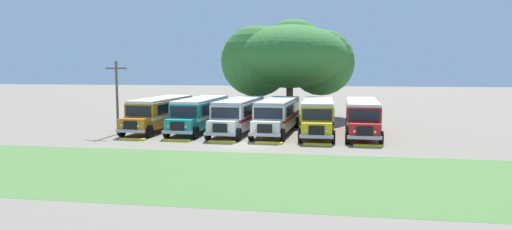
{
  "coord_description": "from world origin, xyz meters",
  "views": [
    {
      "loc": [
        6.15,
        -31.92,
        5.45
      ],
      "look_at": [
        0.0,
        5.19,
        1.6
      ],
      "focal_mm": 32.04,
      "sensor_mm": 36.0,
      "label": 1
    }
  ],
  "objects_px": {
    "parked_bus_slot_0": "(161,112)",
    "parked_bus_slot_3": "(278,114)",
    "broad_shade_tree": "(290,58)",
    "parked_bus_slot_5": "(362,116)",
    "utility_pole": "(117,95)",
    "parked_bus_slot_4": "(318,115)",
    "parked_bus_slot_2": "(239,114)",
    "parked_bus_slot_1": "(200,112)"
  },
  "relations": [
    {
      "from": "parked_bus_slot_4",
      "to": "parked_bus_slot_0",
      "type": "bearing_deg",
      "value": -93.09
    },
    {
      "from": "parked_bus_slot_0",
      "to": "parked_bus_slot_2",
      "type": "bearing_deg",
      "value": 88.93
    },
    {
      "from": "parked_bus_slot_2",
      "to": "parked_bus_slot_3",
      "type": "distance_m",
      "value": 3.33
    },
    {
      "from": "parked_bus_slot_1",
      "to": "parked_bus_slot_2",
      "type": "height_order",
      "value": "same"
    },
    {
      "from": "parked_bus_slot_2",
      "to": "utility_pole",
      "type": "distance_m",
      "value": 10.24
    },
    {
      "from": "parked_bus_slot_1",
      "to": "parked_bus_slot_2",
      "type": "relative_size",
      "value": 1.0
    },
    {
      "from": "utility_pole",
      "to": "parked_bus_slot_4",
      "type": "bearing_deg",
      "value": 10.03
    },
    {
      "from": "parked_bus_slot_1",
      "to": "utility_pole",
      "type": "bearing_deg",
      "value": -58.9
    },
    {
      "from": "parked_bus_slot_3",
      "to": "parked_bus_slot_2",
      "type": "bearing_deg",
      "value": -83.19
    },
    {
      "from": "parked_bus_slot_3",
      "to": "parked_bus_slot_5",
      "type": "height_order",
      "value": "same"
    },
    {
      "from": "parked_bus_slot_0",
      "to": "parked_bus_slot_3",
      "type": "xyz_separation_m",
      "value": [
        10.57,
        -0.25,
        0.0
      ]
    },
    {
      "from": "parked_bus_slot_3",
      "to": "parked_bus_slot_5",
      "type": "distance_m",
      "value": 7.01
    },
    {
      "from": "parked_bus_slot_1",
      "to": "parked_bus_slot_4",
      "type": "height_order",
      "value": "same"
    },
    {
      "from": "broad_shade_tree",
      "to": "parked_bus_slot_5",
      "type": "bearing_deg",
      "value": -61.19
    },
    {
      "from": "broad_shade_tree",
      "to": "parked_bus_slot_4",
      "type": "bearing_deg",
      "value": -74.75
    },
    {
      "from": "parked_bus_slot_4",
      "to": "parked_bus_slot_5",
      "type": "distance_m",
      "value": 3.61
    },
    {
      "from": "parked_bus_slot_0",
      "to": "broad_shade_tree",
      "type": "height_order",
      "value": "broad_shade_tree"
    },
    {
      "from": "parked_bus_slot_0",
      "to": "parked_bus_slot_1",
      "type": "xyz_separation_m",
      "value": [
        3.69,
        0.01,
        0.0
      ]
    },
    {
      "from": "parked_bus_slot_1",
      "to": "utility_pole",
      "type": "height_order",
      "value": "utility_pole"
    },
    {
      "from": "parked_bus_slot_1",
      "to": "parked_bus_slot_3",
      "type": "height_order",
      "value": "same"
    },
    {
      "from": "utility_pole",
      "to": "parked_bus_slot_5",
      "type": "bearing_deg",
      "value": 8.55
    },
    {
      "from": "parked_bus_slot_1",
      "to": "broad_shade_tree",
      "type": "height_order",
      "value": "broad_shade_tree"
    },
    {
      "from": "parked_bus_slot_3",
      "to": "parked_bus_slot_4",
      "type": "distance_m",
      "value": 3.41
    },
    {
      "from": "parked_bus_slot_4",
      "to": "utility_pole",
      "type": "xyz_separation_m",
      "value": [
        -16.37,
        -2.9,
        1.68
      ]
    },
    {
      "from": "parked_bus_slot_3",
      "to": "broad_shade_tree",
      "type": "distance_m",
      "value": 13.89
    },
    {
      "from": "utility_pole",
      "to": "broad_shade_tree",
      "type": "bearing_deg",
      "value": 51.66
    },
    {
      "from": "parked_bus_slot_0",
      "to": "parked_bus_slot_5",
      "type": "xyz_separation_m",
      "value": [
        17.57,
        -0.44,
        0.0
      ]
    },
    {
      "from": "parked_bus_slot_3",
      "to": "parked_bus_slot_5",
      "type": "relative_size",
      "value": 1.0
    },
    {
      "from": "parked_bus_slot_2",
      "to": "broad_shade_tree",
      "type": "distance_m",
      "value": 14.44
    },
    {
      "from": "parked_bus_slot_4",
      "to": "parked_bus_slot_5",
      "type": "bearing_deg",
      "value": 90.9
    },
    {
      "from": "parked_bus_slot_0",
      "to": "parked_bus_slot_5",
      "type": "relative_size",
      "value": 1.0
    },
    {
      "from": "parked_bus_slot_0",
      "to": "utility_pole",
      "type": "distance_m",
      "value": 4.53
    },
    {
      "from": "parked_bus_slot_0",
      "to": "parked_bus_slot_4",
      "type": "relative_size",
      "value": 1.0
    },
    {
      "from": "parked_bus_slot_2",
      "to": "broad_shade_tree",
      "type": "height_order",
      "value": "broad_shade_tree"
    },
    {
      "from": "utility_pole",
      "to": "parked_bus_slot_0",
      "type": "bearing_deg",
      "value": 55.03
    },
    {
      "from": "parked_bus_slot_3",
      "to": "broad_shade_tree",
      "type": "bearing_deg",
      "value": -176.08
    },
    {
      "from": "parked_bus_slot_0",
      "to": "broad_shade_tree",
      "type": "xyz_separation_m",
      "value": [
        10.35,
        12.69,
        5.06
      ]
    },
    {
      "from": "parked_bus_slot_2",
      "to": "parked_bus_slot_4",
      "type": "bearing_deg",
      "value": 92.05
    },
    {
      "from": "parked_bus_slot_1",
      "to": "utility_pole",
      "type": "relative_size",
      "value": 1.8
    },
    {
      "from": "parked_bus_slot_3",
      "to": "parked_bus_slot_4",
      "type": "xyz_separation_m",
      "value": [
        3.39,
        -0.3,
        0.0
      ]
    },
    {
      "from": "parked_bus_slot_5",
      "to": "broad_shade_tree",
      "type": "height_order",
      "value": "broad_shade_tree"
    },
    {
      "from": "parked_bus_slot_2",
      "to": "parked_bus_slot_5",
      "type": "height_order",
      "value": "same"
    }
  ]
}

